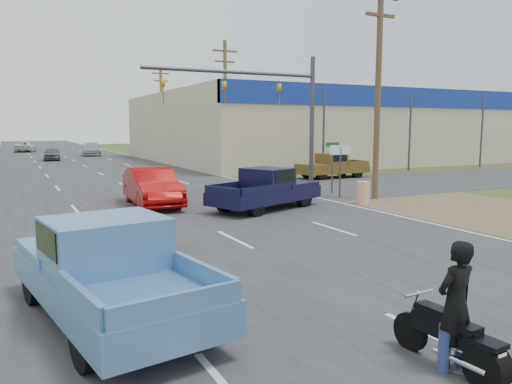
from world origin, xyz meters
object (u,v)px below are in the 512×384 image
motorcycle (456,343)px  blue_pickup (106,268)px  brown_pickup (331,166)px  navy_pickup (268,188)px  distant_car_silver (91,149)px  rider (455,310)px  distant_car_white (25,147)px  red_convertible (152,187)px  distant_car_grey (52,154)px

motorcycle → blue_pickup: blue_pickup is taller
brown_pickup → navy_pickup: bearing=131.0°
motorcycle → distant_car_silver: distant_car_silver is taller
motorcycle → brown_pickup: size_ratio=0.37×
rider → distant_car_white: size_ratio=0.35×
red_convertible → distant_car_white: red_convertible is taller
rider → distant_car_silver: bearing=-97.7°
red_convertible → distant_car_grey: size_ratio=1.27×
rider → navy_pickup: 14.03m
red_convertible → distant_car_white: size_ratio=0.98×
distant_car_grey → distant_car_silver: distant_car_silver is taller
navy_pickup → brown_pickup: navy_pickup is taller
blue_pickup → distant_car_white: blue_pickup is taller
brown_pickup → distant_car_silver: bearing=13.4°
rider → distant_car_grey: 50.25m
rider → distant_car_silver: 57.61m
rider → red_convertible: bearing=-94.4°
rider → distant_car_white: rider is taller
motorcycle → rider: rider is taller
distant_car_white → red_convertible: bearing=103.1°
brown_pickup → motorcycle: bearing=145.7°
blue_pickup → distant_car_silver: bearing=72.8°
brown_pickup → rider: bearing=145.7°
distant_car_silver → red_convertible: bearing=-87.3°
navy_pickup → distant_car_white: navy_pickup is taller
rider → distant_car_grey: (-1.33, 50.23, -0.21)m
motorcycle → blue_pickup: bearing=129.1°
navy_pickup → distant_car_grey: 37.23m
blue_pickup → navy_pickup: blue_pickup is taller
motorcycle → navy_pickup: 14.07m
navy_pickup → distant_car_silver: 44.10m
distant_car_silver → rider: bearing=-86.0°
red_convertible → brown_pickup: size_ratio=0.99×
distant_car_silver → distant_car_white: 15.00m
rider → navy_pickup: bearing=-111.3°
blue_pickup → distant_car_silver: 53.87m
rider → navy_pickup: size_ratio=0.32×
motorcycle → rider: (-0.00, 0.03, 0.45)m
navy_pickup → distant_car_silver: (-0.54, 44.10, -0.09)m
rider → blue_pickup: bearing=-50.7°
motorcycle → distant_car_white: size_ratio=0.37×
motorcycle → red_convertible: bearing=85.6°
distant_car_silver → distant_car_white: size_ratio=1.04×
navy_pickup → distant_car_silver: size_ratio=1.04×
distant_car_white → distant_car_grey: bearing=104.7°
distant_car_grey → distant_car_silver: size_ratio=0.74×
motorcycle → blue_pickup: (-3.94, 4.20, 0.49)m
red_convertible → distant_car_silver: (3.52, 41.19, -0.05)m
rider → distant_car_white: (-3.14, 70.89, -0.17)m
motorcycle → distant_car_grey: bearing=87.4°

